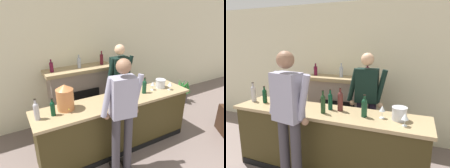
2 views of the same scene
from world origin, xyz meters
The scene contains 15 objects.
wall_back_panel centered at (0.00, 4.54, 1.38)m, with size 12.00×0.07×2.75m.
bar_counter centered at (-0.15, 3.05, 0.50)m, with size 2.88×0.65×0.99m.
fireplace_stone centered at (-0.38, 4.28, 0.65)m, with size 1.47×0.52×1.58m.
person_customer centered at (-0.39, 2.50, 1.04)m, with size 0.65×0.35×1.87m.
person_bartender centered at (0.29, 3.70, 1.00)m, with size 0.66×0.32×1.80m.
copper_dispenser centered at (-1.03, 3.15, 1.20)m, with size 0.27×0.31×0.42m.
ice_bucket_steel centered at (0.87, 3.10, 1.07)m, with size 0.20×0.20×0.17m.
wine_bottle_burgundy_dark centered at (0.42, 3.04, 1.12)m, with size 0.08×0.08×0.30m.
wine_bottle_rose_blush centered at (-1.25, 3.06, 1.11)m, with size 0.07×0.07×0.28m.
wine_bottle_merlot_tall centered at (0.04, 3.14, 1.14)m, with size 0.08×0.08×0.35m.
wine_bottle_cabernet_heavy centered at (-1.48, 3.05, 1.13)m, with size 0.08×0.08×0.32m.
wine_bottle_port_short centered at (-0.15, 2.96, 1.13)m, with size 0.07×0.07×0.33m.
wine_bottle_riesling_slim centered at (-0.12, 3.14, 1.12)m, with size 0.07×0.07×0.31m.
wine_glass_front_right centered at (0.95, 2.92, 1.10)m, with size 0.09×0.09×0.16m.
wine_glass_front_left centered at (0.65, 3.08, 1.11)m, with size 0.08×0.08×0.17m.
Camera 2 is at (1.03, 0.57, 1.96)m, focal length 32.00 mm.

